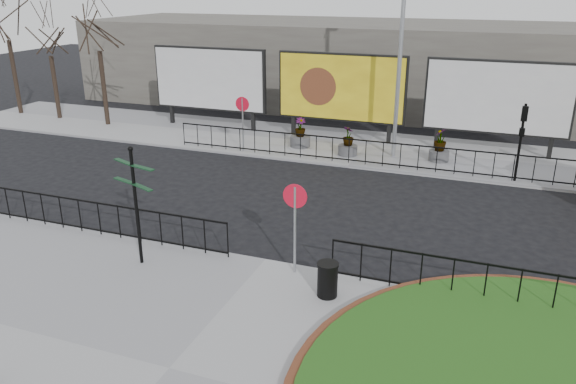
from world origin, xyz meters
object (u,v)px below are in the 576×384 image
at_px(billboard_mid, 341,88).
at_px(planter_a, 300,137).
at_px(planter_c, 439,148).
at_px(planter_b, 348,145).
at_px(litter_bin, 327,279).
at_px(lamp_post, 401,46).
at_px(fingerpost_sign, 135,194).

xyz_separation_m(billboard_mid, planter_a, (-1.34, -1.97, -2.02)).
xyz_separation_m(planter_a, planter_c, (6.29, 0.00, 0.09)).
bearing_deg(planter_b, litter_bin, -77.59).
xyz_separation_m(lamp_post, fingerpost_sign, (-4.61, -12.37, -2.71)).
height_order(lamp_post, planter_a, lamp_post).
height_order(billboard_mid, planter_b, billboard_mid).
bearing_deg(fingerpost_sign, planter_a, 111.56).
bearing_deg(lamp_post, planter_b, -163.91).
distance_m(billboard_mid, planter_c, 5.66).
xyz_separation_m(planter_a, planter_b, (2.42, -0.56, 0.01)).
bearing_deg(planter_b, planter_a, 167.06).
height_order(billboard_mid, planter_a, billboard_mid).
bearing_deg(litter_bin, planter_a, 112.18).
relative_size(fingerpost_sign, planter_a, 2.44).
bearing_deg(fingerpost_sign, planter_c, 84.88).
bearing_deg(lamp_post, litter_bin, -86.98).
relative_size(billboard_mid, planter_a, 4.58).
distance_m(planter_b, planter_c, 3.91).
xyz_separation_m(litter_bin, planter_a, (-5.00, 12.25, 0.02)).
distance_m(fingerpost_sign, litter_bin, 5.48).
relative_size(fingerpost_sign, planter_b, 2.55).
relative_size(billboard_mid, planter_b, 4.79).
height_order(billboard_mid, planter_c, billboard_mid).
height_order(fingerpost_sign, litter_bin, fingerpost_sign).
distance_m(litter_bin, planter_b, 11.98).
distance_m(billboard_mid, litter_bin, 14.83).
height_order(planter_a, planter_c, planter_c).
relative_size(billboard_mid, lamp_post, 0.67).
height_order(planter_b, planter_c, planter_c).
bearing_deg(planter_b, billboard_mid, 113.09).
relative_size(billboard_mid, planter_c, 4.41).
distance_m(fingerpost_sign, planter_a, 12.46).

